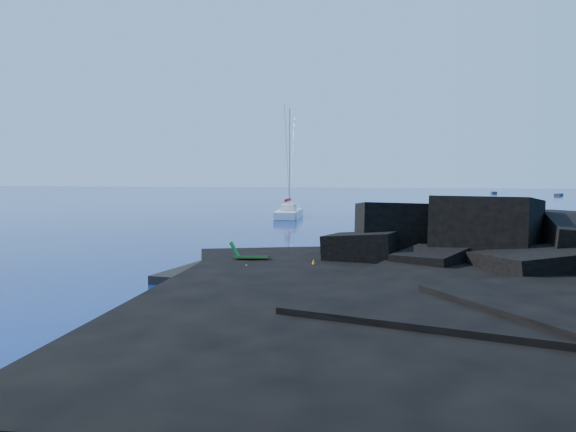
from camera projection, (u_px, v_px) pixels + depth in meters
name	position (u px, v px, depth m)	size (l,w,h in m)	color
ground	(171.00, 276.00, 24.37)	(400.00, 400.00, 0.00)	#040B3A
headland	(478.00, 276.00, 24.30)	(24.00, 24.00, 3.60)	black
beach	(274.00, 278.00, 23.82)	(8.50, 6.00, 0.70)	black
surf_foam	(306.00, 263.00, 28.08)	(10.00, 8.00, 0.06)	white
sailboat	(289.00, 218.00, 59.20)	(2.31, 11.01, 11.54)	white
deck_chair	(251.00, 252.00, 25.02)	(1.69, 0.74, 1.16)	#1C7F2F
towel	(235.00, 271.00, 23.42)	(2.07, 0.98, 0.05)	white
sunbather	(235.00, 267.00, 23.41)	(1.84, 0.45, 0.25)	tan
marker_cone	(313.00, 265.00, 23.60)	(0.32, 0.32, 0.49)	orange
distant_boat_a	(494.00, 194.00, 143.61)	(1.24, 3.97, 0.53)	#2B2B31
distant_boat_b	(559.00, 196.00, 126.53)	(1.25, 4.03, 0.54)	#2A292F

